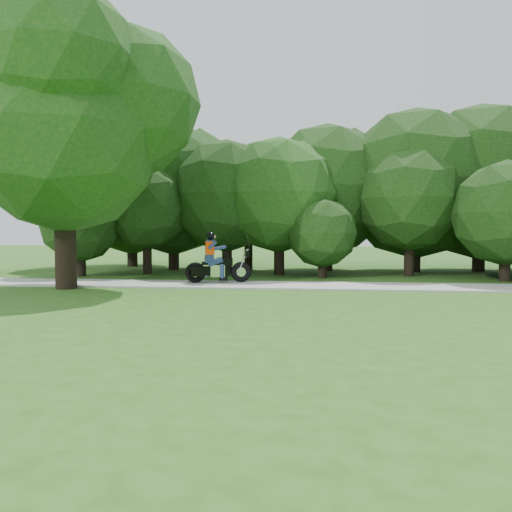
{
  "coord_description": "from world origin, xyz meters",
  "views": [
    {
      "loc": [
        -2.45,
        -9.0,
        1.93
      ],
      "look_at": [
        -3.86,
        3.4,
        1.27
      ],
      "focal_mm": 35.0,
      "sensor_mm": 36.0,
      "label": 1
    }
  ],
  "objects": [
    {
      "name": "ground",
      "position": [
        0.0,
        0.0,
        0.0
      ],
      "size": [
        100.0,
        100.0,
        0.0
      ],
      "primitive_type": "plane",
      "color": "#2D5418",
      "rests_on": "ground"
    },
    {
      "name": "walkway",
      "position": [
        0.0,
        8.0,
        0.03
      ],
      "size": [
        60.0,
        2.2,
        0.06
      ],
      "primitive_type": "cube",
      "color": "#ADADA7",
      "rests_on": "ground"
    },
    {
      "name": "tree_line",
      "position": [
        2.53,
        14.42,
        3.68
      ],
      "size": [
        39.42,
        11.18,
        7.72
      ],
      "color": "black",
      "rests_on": "ground"
    },
    {
      "name": "big_tree_west",
      "position": [
        -10.54,
        6.85,
        5.76
      ],
      "size": [
        8.64,
        6.56,
        9.96
      ],
      "color": "black",
      "rests_on": "ground"
    },
    {
      "name": "touring_motorcycle",
      "position": [
        -5.92,
        8.34,
        0.71
      ],
      "size": [
        2.33,
        1.12,
        1.8
      ],
      "rotation": [
        0.0,
        0.0,
        0.25
      ],
      "color": "black",
      "rests_on": "walkway"
    }
  ]
}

